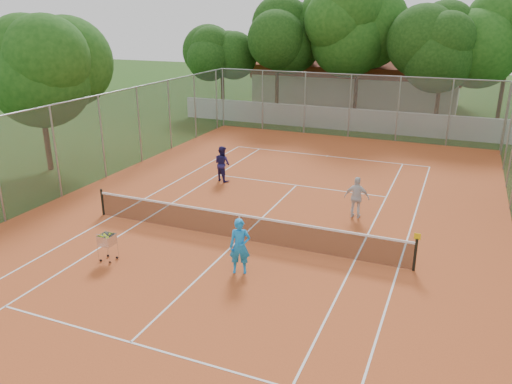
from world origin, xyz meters
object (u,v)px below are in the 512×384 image
at_px(clubhouse, 358,80).
at_px(player_far_left, 222,164).
at_px(player_far_right, 357,197).
at_px(tennis_net, 240,226).
at_px(player_near, 240,246).
at_px(ball_hopper, 108,247).

relative_size(clubhouse, player_far_left, 9.69).
height_order(clubhouse, player_far_right, clubhouse).
height_order(tennis_net, player_far_left, player_far_left).
distance_m(tennis_net, player_far_left, 6.68).
xyz_separation_m(player_near, player_far_right, (2.35, 5.78, -0.05)).
xyz_separation_m(player_far_left, player_far_right, (6.84, -2.09, -0.02)).
relative_size(player_near, player_far_right, 1.07).
height_order(player_far_left, ball_hopper, player_far_left).
xyz_separation_m(clubhouse, player_far_left, (-1.48, -23.31, -1.33)).
relative_size(tennis_net, player_near, 6.77).
height_order(clubhouse, player_far_left, clubhouse).
bearing_deg(player_near, player_far_left, 98.59).
height_order(tennis_net, player_far_right, player_far_right).
xyz_separation_m(tennis_net, player_far_right, (3.35, 3.61, 0.33)).
height_order(tennis_net, ball_hopper, ball_hopper).
bearing_deg(tennis_net, player_far_right, 47.09).
relative_size(player_near, ball_hopper, 1.77).
bearing_deg(player_far_right, player_near, 65.59).
height_order(player_far_left, player_far_right, player_far_left).
bearing_deg(tennis_net, player_near, -65.19).
xyz_separation_m(player_near, ball_hopper, (-4.23, -0.94, -0.38)).
height_order(tennis_net, player_near, player_near).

